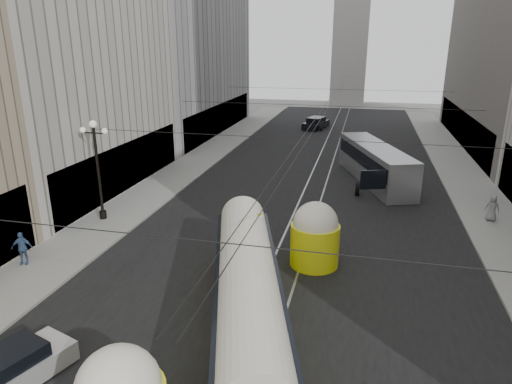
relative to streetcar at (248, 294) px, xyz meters
The scene contains 16 objects.
road 23.93m from the streetcar, 88.80° to the left, with size 20.00×85.00×0.02m, color black.
sidewalk_left 29.73m from the streetcar, 112.79° to the left, with size 4.00×72.00×0.15m, color gray.
sidewalk_right 30.13m from the streetcar, 65.45° to the left, with size 4.00×72.00×0.15m, color gray.
rail_left 23.92m from the streetcar, 90.60° to the left, with size 0.12×85.00×0.04m, color gray.
rail_right 23.96m from the streetcar, 87.00° to the left, with size 0.12×85.00×0.04m, color gray.
building_left_far 45.70m from the streetcar, 116.35° to the left, with size 12.60×28.60×28.60m.
distant_tower 72.59m from the streetcar, 89.60° to the left, with size 6.00×6.00×31.36m.
lamppost_left_mid 15.44m from the streetcar, 142.27° to the left, with size 1.86×0.44×6.37m.
catenary 23.24m from the streetcar, 88.45° to the left, with size 25.00×72.00×0.23m.
streetcar is the anchor object (origin of this frame).
city_bus 22.95m from the streetcar, 77.31° to the left, with size 6.32×12.31×3.02m.
sedan_silver 8.59m from the streetcar, 145.23° to the right, with size 2.98×4.54×1.33m.
sedan_white_far 34.16m from the streetcar, 83.00° to the left, with size 2.17×4.16×1.25m.
sedan_dark_far 45.69m from the streetcar, 92.93° to the left, with size 3.33×5.20×1.52m.
pedestrian_sidewalk_right 19.21m from the streetcar, 50.32° to the left, with size 0.84×0.51×1.71m, color slate.
pedestrian_sidewalk_left 12.95m from the streetcar, 167.87° to the left, with size 1.02×0.58×1.74m, color #3C5B84.
Camera 1 is at (3.46, -6.51, 11.06)m, focal length 32.00 mm.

